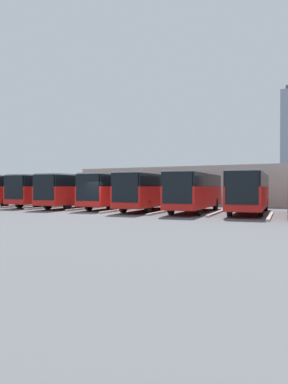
# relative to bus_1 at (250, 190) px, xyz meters

# --- Properties ---
(ground_plane) EXTENTS (600.00, 600.00, 0.00)m
(ground_plane) POSITION_rel_bus_1_xyz_m (10.59, 6.05, -1.83)
(ground_plane) COLOR #5B5B60
(curb_divider_0) EXTENTS (1.42, 7.45, 0.15)m
(curb_divider_0) POSITION_rel_bus_1_xyz_m (-2.12, 2.69, -1.75)
(curb_divider_0) COLOR #B2B2AD
(curb_divider_0) RESTS_ON ground_plane
(bus_1) EXTENTS (4.12, 11.30, 3.28)m
(bus_1) POSITION_rel_bus_1_xyz_m (0.00, 0.00, 0.00)
(bus_1) COLOR red
(bus_1) RESTS_ON ground_plane
(curb_divider_1) EXTENTS (1.42, 7.45, 0.15)m
(curb_divider_1) POSITION_rel_bus_1_xyz_m (2.12, 1.64, -1.75)
(curb_divider_1) COLOR #B2B2AD
(curb_divider_1) RESTS_ON ground_plane
(bus_2) EXTENTS (4.12, 11.30, 3.28)m
(bus_2) POSITION_rel_bus_1_xyz_m (4.24, 0.81, 0.00)
(bus_2) COLOR red
(bus_2) RESTS_ON ground_plane
(curb_divider_2) EXTENTS (1.42, 7.45, 0.15)m
(curb_divider_2) POSITION_rel_bus_1_xyz_m (6.36, 2.45, -1.75)
(curb_divider_2) COLOR #B2B2AD
(curb_divider_2) RESTS_ON ground_plane
(bus_3) EXTENTS (4.12, 11.30, 3.28)m
(bus_3) POSITION_rel_bus_1_xyz_m (8.47, 0.87, 0.00)
(bus_3) COLOR red
(bus_3) RESTS_ON ground_plane
(curb_divider_3) EXTENTS (1.42, 7.45, 0.15)m
(curb_divider_3) POSITION_rel_bus_1_xyz_m (10.59, 2.51, -1.75)
(curb_divider_3) COLOR #B2B2AD
(curb_divider_3) RESTS_ON ground_plane
(bus_4) EXTENTS (4.12, 11.30, 3.28)m
(bus_4) POSITION_rel_bus_1_xyz_m (12.71, -0.04, 0.00)
(bus_4) COLOR red
(bus_4) RESTS_ON ground_plane
(curb_divider_4) EXTENTS (1.42, 7.45, 0.15)m
(curb_divider_4) POSITION_rel_bus_1_xyz_m (14.83, 1.59, -1.75)
(curb_divider_4) COLOR #B2B2AD
(curb_divider_4) RESTS_ON ground_plane
(bus_5) EXTENTS (4.12, 11.30, 3.28)m
(bus_5) POSITION_rel_bus_1_xyz_m (16.95, 0.66, 0.00)
(bus_5) COLOR red
(bus_5) RESTS_ON ground_plane
(curb_divider_5) EXTENTS (1.42, 7.45, 0.15)m
(curb_divider_5) POSITION_rel_bus_1_xyz_m (19.07, 2.30, -1.75)
(curb_divider_5) COLOR #B2B2AD
(curb_divider_5) RESTS_ON ground_plane
(bus_6) EXTENTS (4.12, 11.30, 3.28)m
(bus_6) POSITION_rel_bus_1_xyz_m (21.18, 0.22, 0.00)
(bus_6) COLOR red
(bus_6) RESTS_ON ground_plane
(curb_divider_6) EXTENTS (1.42, 7.45, 0.15)m
(curb_divider_6) POSITION_rel_bus_1_xyz_m (23.30, 1.86, -1.75)
(curb_divider_6) COLOR #B2B2AD
(curb_divider_6) RESTS_ON ground_plane
(bus_7) EXTENTS (4.12, 11.30, 3.28)m
(bus_7) POSITION_rel_bus_1_xyz_m (25.42, 0.57, 0.00)
(bus_7) COLOR red
(bus_7) RESTS_ON ground_plane
(station_building) EXTENTS (28.03, 13.77, 4.44)m
(station_building) POSITION_rel_bus_1_xyz_m (10.59, -15.03, 0.42)
(station_building) COLOR #A8A399
(station_building) RESTS_ON ground_plane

